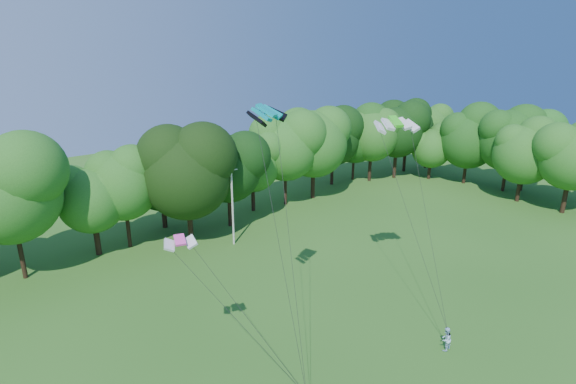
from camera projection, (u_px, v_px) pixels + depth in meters
utility_pole at (233, 206)px, 43.98m from camera, size 1.56×0.29×7.83m
kite_flyer_right at (446, 339)px, 29.02m from camera, size 0.84×0.68×1.65m
kite_teal at (267, 110)px, 25.33m from camera, size 3.03×2.21×0.72m
kite_green at (396, 121)px, 31.34m from camera, size 3.29×2.45×0.68m
kite_pink at (180, 240)px, 23.76m from camera, size 1.85×1.29×0.40m
tree_back_center at (186, 158)px, 43.23m from camera, size 9.59×9.59×13.94m
tree_back_east at (372, 130)px, 64.67m from camera, size 8.31×8.31×12.08m
tree_flank_east at (529, 137)px, 60.06m from camera, size 8.25×8.25×12.00m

